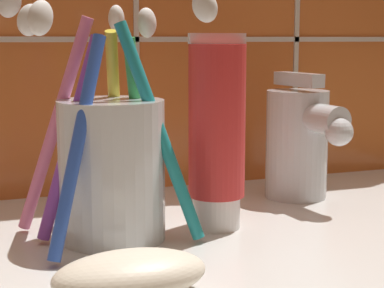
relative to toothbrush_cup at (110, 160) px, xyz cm
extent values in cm
cube|color=silver|center=(4.22, -4.44, -6.85)|extent=(68.01, 38.70, 2.00)
cube|color=beige|center=(4.22, 14.32, 8.64)|extent=(78.01, 0.24, 0.50)
cylinder|color=silver|center=(0.09, -0.07, -0.73)|extent=(7.72, 7.72, 10.23)
cylinder|color=green|center=(2.37, 0.81, 1.67)|extent=(2.86, 2.54, 14.35)
ellipsoid|color=white|center=(3.30, 1.54, 9.86)|extent=(2.36, 2.25, 2.42)
cylinder|color=yellow|center=(1.26, 3.54, 1.90)|extent=(2.66, 5.94, 14.98)
ellipsoid|color=white|center=(2.14, 6.31, 10.28)|extent=(1.94, 2.60, 2.63)
cylinder|color=pink|center=(-3.50, 2.63, 2.38)|extent=(6.04, 3.29, 15.95)
ellipsoid|color=white|center=(-6.28, 3.83, 11.26)|extent=(2.64, 2.11, 2.63)
cylinder|color=purple|center=(-2.83, 0.20, 1.72)|extent=(5.11, 1.02, 14.59)
ellipsoid|color=white|center=(-5.25, 0.26, 9.94)|extent=(2.27, 1.35, 2.59)
cylinder|color=blue|center=(-2.87, -3.10, 1.73)|extent=(5.26, 4.64, 14.65)
ellipsoid|color=white|center=(-5.18, -5.04, 9.93)|extent=(2.63, 2.51, 2.65)
cylinder|color=teal|center=(3.18, -1.99, 2.18)|extent=(6.07, 3.86, 15.57)
ellipsoid|color=white|center=(5.96, -3.51, 10.85)|extent=(2.68, 2.26, 2.65)
cylinder|color=white|center=(8.30, -0.07, -4.57)|extent=(3.69, 3.69, 2.55)
cylinder|color=red|center=(8.30, -0.07, 2.51)|extent=(4.35, 4.35, 11.61)
cube|color=silver|center=(8.30, -0.07, 8.71)|extent=(4.56, 0.36, 0.80)
cylinder|color=silver|center=(18.93, 6.56, -0.90)|extent=(5.67, 5.67, 9.90)
cylinder|color=silver|center=(19.25, 3.58, 1.88)|extent=(3.16, 6.24, 2.55)
sphere|color=silver|center=(19.56, 0.59, 1.02)|extent=(2.38, 2.38, 2.38)
cube|color=silver|center=(18.93, 6.56, 5.05)|extent=(2.02, 6.11, 1.20)
ellipsoid|color=silver|center=(-1.46, -11.20, -4.50)|extent=(8.93, 4.92, 2.69)
camera|label=1|loc=(-9.92, -44.91, 8.69)|focal=60.00mm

